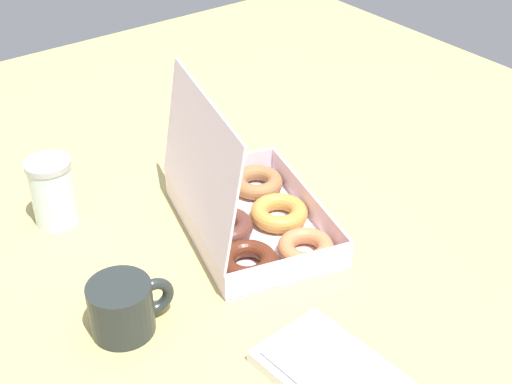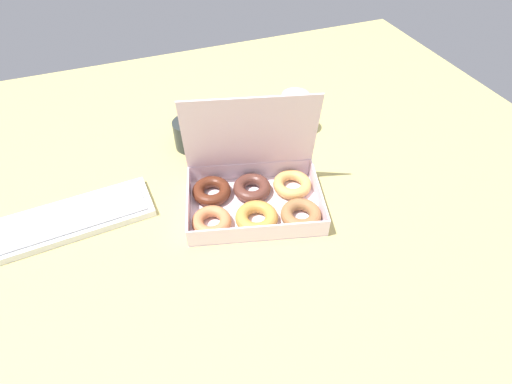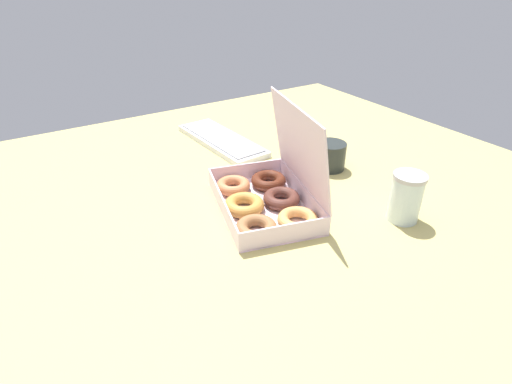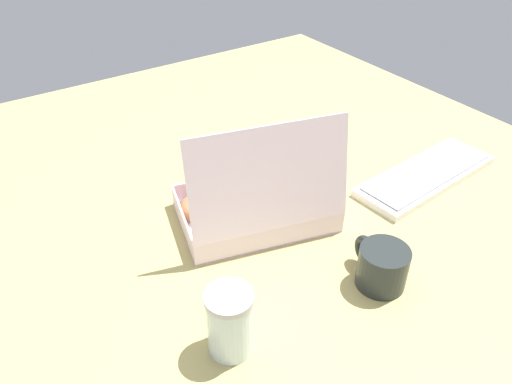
% 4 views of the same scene
% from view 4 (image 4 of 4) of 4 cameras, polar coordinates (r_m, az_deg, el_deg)
% --- Properties ---
extents(ground_plane, '(1.80, 1.80, 0.02)m').
position_cam_4_polar(ground_plane, '(1.08, -2.80, -3.96)').
color(ground_plane, tan).
extents(donut_box, '(0.36, 0.29, 0.26)m').
position_cam_4_polar(donut_box, '(1.06, -0.01, -1.84)').
color(donut_box, white).
rests_on(donut_box, ground_plane).
extents(keyboard, '(0.40, 0.16, 0.02)m').
position_cam_4_polar(keyboard, '(1.27, 18.86, 1.83)').
color(keyboard, white).
rests_on(keyboard, ground_plane).
extents(coffee_mug, '(0.09, 0.13, 0.08)m').
position_cam_4_polar(coffee_mug, '(0.95, 14.11, -8.14)').
color(coffee_mug, '#252B2A').
rests_on(coffee_mug, ground_plane).
extents(glass_jar, '(0.08, 0.08, 0.12)m').
position_cam_4_polar(glass_jar, '(0.81, -3.00, -14.62)').
color(glass_jar, silver).
rests_on(glass_jar, ground_plane).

